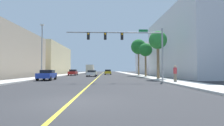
% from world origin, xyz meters
% --- Properties ---
extents(ground, '(192.00, 192.00, 0.00)m').
position_xyz_m(ground, '(0.00, 42.00, 0.00)').
color(ground, '#2D2D30').
extents(sidewalk_left, '(3.17, 168.00, 0.15)m').
position_xyz_m(sidewalk_left, '(-9.50, 42.00, 0.07)').
color(sidewalk_left, beige).
rests_on(sidewalk_left, ground).
extents(sidewalk_right, '(3.17, 168.00, 0.15)m').
position_xyz_m(sidewalk_right, '(9.50, 42.00, 0.07)').
color(sidewalk_right, beige).
rests_on(sidewalk_right, ground).
extents(lane_marking_center, '(0.16, 144.00, 0.01)m').
position_xyz_m(lane_marking_center, '(0.00, 42.00, 0.00)').
color(lane_marking_center, yellow).
rests_on(lane_marking_center, ground).
extents(building_left_far, '(10.33, 25.98, 9.50)m').
position_xyz_m(building_left_far, '(-18.04, 52.11, 4.75)').
color(building_left_far, beige).
rests_on(building_left_far, ground).
extents(building_right_near, '(17.17, 25.47, 12.42)m').
position_xyz_m(building_right_near, '(21.46, 26.66, 6.21)').
color(building_right_near, silver).
rests_on(building_right_near, ground).
extents(building_right_far, '(12.39, 16.52, 9.78)m').
position_xyz_m(building_right_far, '(19.07, 52.66, 4.89)').
color(building_right_far, silver).
rests_on(building_right_far, ground).
extents(traffic_signal_mast, '(11.55, 0.36, 6.25)m').
position_xyz_m(traffic_signal_mast, '(4.33, 13.23, 4.83)').
color(traffic_signal_mast, gray).
rests_on(traffic_signal_mast, sidewalk_right).
extents(street_lamp, '(0.56, 0.28, 8.37)m').
position_xyz_m(street_lamp, '(-8.42, 19.96, 4.76)').
color(street_lamp, gray).
rests_on(street_lamp, sidewalk_left).
extents(palm_near, '(2.66, 2.66, 7.02)m').
position_xyz_m(palm_near, '(9.25, 18.27, 5.71)').
color(palm_near, brown).
rests_on(palm_near, sidewalk_right).
extents(palm_mid, '(2.56, 2.56, 6.43)m').
position_xyz_m(palm_mid, '(9.19, 26.41, 5.20)').
color(palm_mid, brown).
rests_on(palm_mid, sidewalk_right).
extents(palm_far, '(3.59, 3.59, 8.59)m').
position_xyz_m(palm_far, '(9.30, 34.56, 6.89)').
color(palm_far, brown).
rests_on(palm_far, sidewalk_right).
extents(car_white, '(2.03, 4.57, 1.31)m').
position_xyz_m(car_white, '(-1.46, 30.38, 0.69)').
color(car_white, white).
rests_on(car_white, ground).
extents(car_yellow, '(2.01, 4.19, 1.47)m').
position_xyz_m(car_yellow, '(2.08, 43.35, 0.76)').
color(car_yellow, gold).
rests_on(car_yellow, ground).
extents(car_blue, '(1.95, 3.89, 1.40)m').
position_xyz_m(car_blue, '(-6.50, 16.68, 0.73)').
color(car_blue, '#1E389E').
rests_on(car_blue, ground).
extents(car_red, '(1.89, 4.60, 1.48)m').
position_xyz_m(car_red, '(-6.71, 36.89, 0.78)').
color(car_red, red).
rests_on(car_red, ground).
extents(delivery_truck, '(2.57, 7.10, 3.18)m').
position_xyz_m(delivery_truck, '(-4.23, 57.07, 1.68)').
color(delivery_truck, silver).
rests_on(delivery_truck, ground).
extents(pedestrian, '(0.38, 0.38, 1.75)m').
position_xyz_m(pedestrian, '(9.09, 11.30, 1.03)').
color(pedestrian, '#726651').
rests_on(pedestrian, sidewalk_right).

